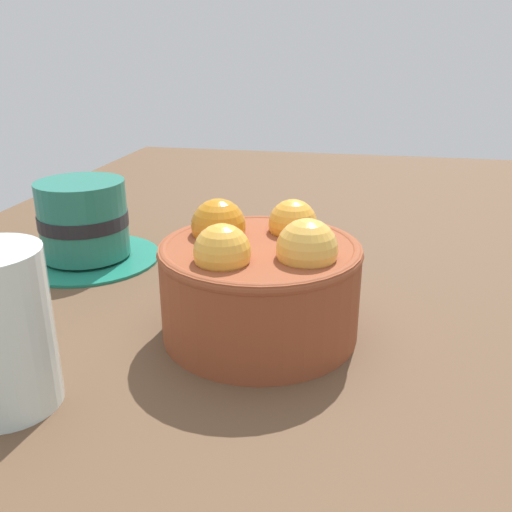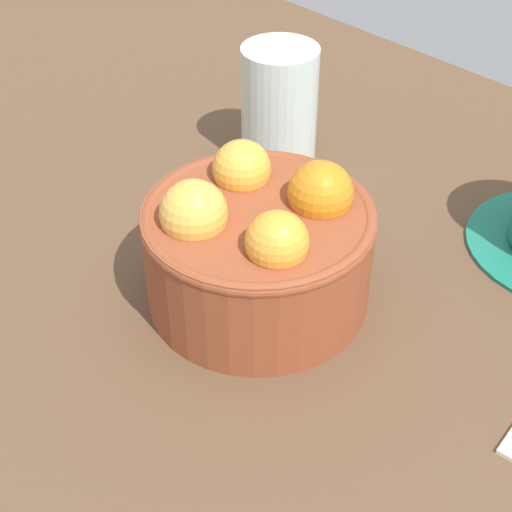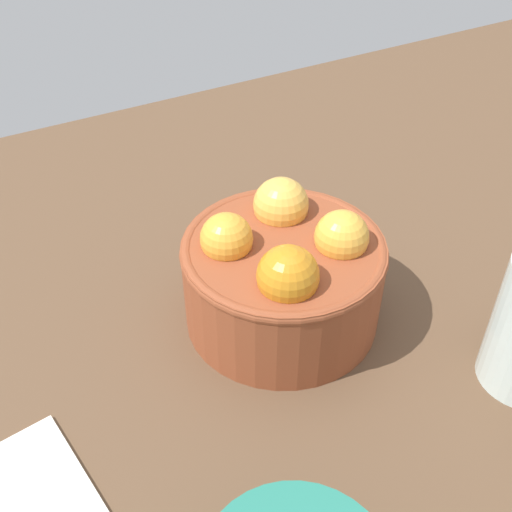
% 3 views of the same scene
% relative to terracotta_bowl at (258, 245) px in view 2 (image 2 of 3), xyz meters
% --- Properties ---
extents(ground_plane, '(1.55, 0.82, 0.04)m').
position_rel_terracotta_bowl_xyz_m(ground_plane, '(-0.00, 0.00, -0.07)').
color(ground_plane, brown).
extents(terracotta_bowl, '(0.15, 0.15, 0.10)m').
position_rel_terracotta_bowl_xyz_m(terracotta_bowl, '(0.00, 0.00, 0.00)').
color(terracotta_bowl, brown).
rests_on(terracotta_bowl, ground_plane).
extents(water_glass, '(0.06, 0.06, 0.10)m').
position_rel_terracotta_bowl_xyz_m(water_glass, '(0.12, -0.14, 0.01)').
color(water_glass, silver).
rests_on(water_glass, ground_plane).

